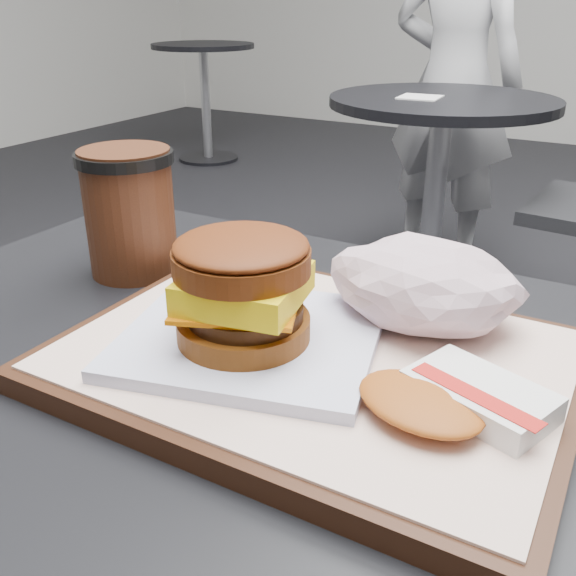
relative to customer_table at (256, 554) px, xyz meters
The scene contains 10 objects.
customer_table is the anchor object (origin of this frame).
serving_tray 0.20m from the customer_table, 37.57° to the left, with size 0.38×0.28×0.02m.
breakfast_sandwich 0.25m from the customer_table, 138.58° to the left, with size 0.23×0.21×0.09m.
hash_brown 0.26m from the customer_table, ahead, with size 0.13×0.11×0.02m.
crumpled_wrapper 0.28m from the customer_table, 50.15° to the left, with size 0.15×0.12×0.07m, color silver, non-canonical shape.
coffee_cup 0.35m from the customer_table, 152.21° to the left, with size 0.10×0.10×0.13m.
neighbor_table 1.69m from the customer_table, 101.98° to the left, with size 0.70×0.70×0.75m.
napkin 1.65m from the customer_table, 104.32° to the left, with size 0.12×0.12×0.00m, color white.
patron 2.28m from the customer_table, 102.25° to the left, with size 0.53×0.35×1.45m, color silver.
bg_table_mid 4.00m from the customer_table, 126.87° to the left, with size 0.66×0.66×0.75m.
Camera 1 is at (0.23, -0.35, 1.04)m, focal length 40.00 mm.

